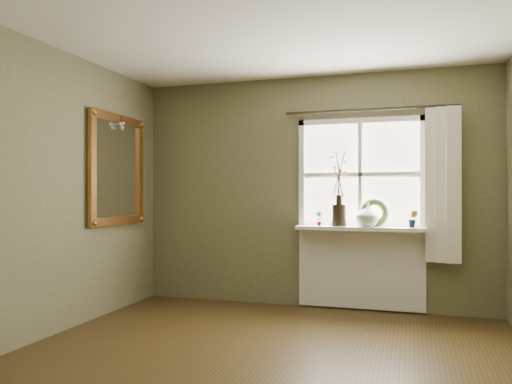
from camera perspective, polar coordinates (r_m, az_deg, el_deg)
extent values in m
plane|color=#372811|center=(3.71, -0.71, -20.26)|extent=(4.50, 4.50, 0.00)
plane|color=silver|center=(3.73, -0.71, 20.67)|extent=(4.50, 4.50, 0.00)
cube|color=brown|center=(5.72, 6.42, 0.08)|extent=(4.00, 0.10, 2.60)
cube|color=brown|center=(4.55, -26.07, 0.17)|extent=(0.10, 4.50, 2.60)
cube|color=silver|center=(5.57, 11.84, -4.13)|extent=(1.36, 0.06, 0.06)
cube|color=silver|center=(5.62, 11.83, 7.97)|extent=(1.36, 0.06, 0.06)
cube|color=silver|center=(5.66, 5.27, 1.90)|extent=(0.06, 0.06, 1.24)
cube|color=silver|center=(5.54, 18.55, 1.96)|extent=(0.06, 0.06, 1.24)
cube|color=silver|center=(5.56, 11.84, 1.94)|extent=(1.24, 0.05, 0.04)
cube|color=silver|center=(5.56, 11.84, 1.94)|extent=(0.04, 0.05, 1.12)
cube|color=white|center=(5.65, 8.56, 4.91)|extent=(0.59, 0.01, 0.53)
cube|color=white|center=(5.58, 15.20, 4.97)|extent=(0.59, 0.01, 0.53)
cube|color=white|center=(5.62, 8.57, -1.09)|extent=(0.59, 0.01, 0.53)
cube|color=white|center=(5.56, 15.20, -1.09)|extent=(0.59, 0.01, 0.53)
cube|color=silver|center=(5.47, 11.75, -4.10)|extent=(1.36, 0.26, 0.04)
cube|color=silver|center=(5.63, 11.86, -8.50)|extent=(1.36, 0.04, 0.88)
cylinder|color=black|center=(5.49, 9.47, -2.63)|extent=(0.19, 0.19, 0.24)
imported|color=beige|center=(5.46, 12.60, -2.53)|extent=(0.32, 0.32, 0.26)
torus|color=#32441E|center=(5.49, 13.41, -2.66)|extent=(0.34, 0.25, 0.32)
imported|color=#32441E|center=(5.52, 7.21, -3.01)|extent=(0.09, 0.06, 0.16)
imported|color=#32441E|center=(5.44, 17.51, -2.95)|extent=(0.11, 0.09, 0.18)
cube|color=beige|center=(5.45, 20.57, 0.79)|extent=(0.36, 0.12, 1.59)
cylinder|color=black|center=(5.57, 12.82, 9.17)|extent=(1.84, 0.03, 0.03)
cube|color=white|center=(5.62, -15.61, 2.46)|extent=(0.02, 0.83, 1.02)
cube|color=#9B612D|center=(5.66, -15.52, 8.05)|extent=(0.05, 1.00, 0.09)
cube|color=#9B612D|center=(5.61, -15.53, -3.18)|extent=(0.05, 1.00, 0.09)
cube|color=#9B612D|center=(5.23, -18.23, 2.66)|extent=(0.05, 0.09, 1.02)
cube|color=#9B612D|center=(6.00, -13.16, 2.28)|extent=(0.05, 0.09, 1.02)
sphere|color=silver|center=(5.60, -15.25, 7.55)|extent=(0.04, 0.04, 0.04)
sphere|color=silver|center=(5.62, -15.09, 7.11)|extent=(0.04, 0.04, 0.04)
sphere|color=silver|center=(5.65, -14.92, 7.58)|extent=(0.04, 0.04, 0.04)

